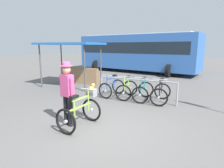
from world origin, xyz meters
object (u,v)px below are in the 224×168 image
racked_bike_teal (143,91)px  person_with_featured_bike (67,91)px  racked_bike_black (161,93)px  bus_distant (136,51)px  market_stall (75,60)px  racked_bike_blue (112,88)px  featured_bicycle (82,108)px  racked_bike_lime (127,89)px

racked_bike_teal → person_with_featured_bike: person_with_featured_bike is taller
racked_bike_teal → racked_bike_black: 0.70m
bus_distant → market_stall: size_ratio=2.97×
bus_distant → person_with_featured_bike: bearing=-75.3°
racked_bike_black → bus_distant: 9.09m
racked_bike_blue → featured_bicycle: bearing=-73.5°
featured_bicycle → person_with_featured_bike: bearing=-154.1°
person_with_featured_bike → market_stall: market_stall is taller
racked_bike_lime → racked_bike_black: 1.40m
racked_bike_teal → racked_bike_black: size_ratio=0.98×
person_with_featured_bike → bus_distant: 11.60m
racked_bike_teal → market_stall: (-4.41, 1.03, 1.03)m
racked_bike_teal → featured_bicycle: featured_bicycle is taller
featured_bicycle → bus_distant: bus_distant is taller
person_with_featured_bike → featured_bicycle: bearing=25.9°
racked_bike_blue → bus_distant: bearing=106.7°
racked_bike_lime → market_stall: size_ratio=0.35×
racked_bike_black → person_with_featured_bike: bearing=-114.2°
racked_bike_teal → featured_bicycle: 3.23m
racked_bike_black → featured_bicycle: size_ratio=0.99×
racked_bike_lime → racked_bike_black: bearing=2.8°
person_with_featured_bike → bus_distant: bearing=104.7°
racked_bike_teal → bus_distant: bearing=115.7°
market_stall → featured_bicycle: bearing=-47.0°
racked_bike_blue → bus_distant: (-2.37, 7.90, 1.37)m
racked_bike_black → featured_bicycle: featured_bicycle is taller
bus_distant → market_stall: bus_distant is taller
racked_bike_teal → featured_bicycle: bearing=-98.5°
racked_bike_black → person_with_featured_bike: size_ratio=0.69×
market_stall → racked_bike_blue: bearing=-20.1°
market_stall → racked_bike_black: bearing=-11.1°
racked_bike_blue → featured_bicycle: 3.26m
bus_distant → market_stall: bearing=-95.4°
racked_bike_blue → market_stall: 3.37m
racked_bike_teal → featured_bicycle: size_ratio=0.97×
featured_bicycle → bus_distant: bearing=106.6°
racked_bike_blue → racked_bike_black: bearing=2.8°
racked_bike_blue → racked_bike_black: same height
racked_bike_blue → racked_bike_black: size_ratio=0.94×
racked_bike_blue → racked_bike_lime: same height
racked_bike_black → market_stall: (-5.11, 1.00, 1.03)m
market_stall → person_with_featured_bike: bearing=-50.8°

